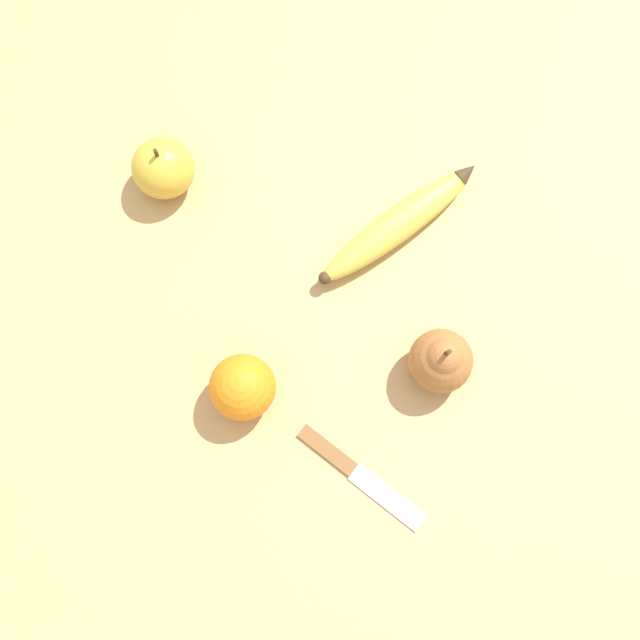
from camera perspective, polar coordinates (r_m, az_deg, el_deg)
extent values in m
plane|color=tan|center=(0.87, -0.17, 4.61)|extent=(3.00, 3.00, 0.00)
ellipsoid|color=#DBCC4C|center=(0.87, 5.94, 7.25)|extent=(0.21, 0.13, 0.04)
cone|color=#47331E|center=(0.90, 11.18, 11.03)|extent=(0.03, 0.03, 0.03)
sphere|color=#47331E|center=(0.84, 0.38, 3.22)|extent=(0.02, 0.02, 0.02)
sphere|color=orange|center=(0.80, -5.92, -5.13)|extent=(0.07, 0.07, 0.07)
sphere|color=#A36633|center=(0.81, 9.17, -3.10)|extent=(0.07, 0.07, 0.07)
sphere|color=#A36633|center=(0.79, 9.38, -2.84)|extent=(0.04, 0.04, 0.04)
cylinder|color=#4C3319|center=(0.77, 9.68, -2.48)|extent=(0.01, 0.01, 0.02)
ellipsoid|color=gold|center=(0.89, -11.86, 11.25)|extent=(0.07, 0.07, 0.06)
cylinder|color=#4C3319|center=(0.86, -12.38, 12.33)|extent=(0.00, 0.00, 0.01)
cube|color=silver|center=(0.82, 5.16, -13.30)|extent=(0.04, 0.09, 0.00)
cube|color=brown|center=(0.82, 0.57, -9.87)|extent=(0.03, 0.07, 0.01)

